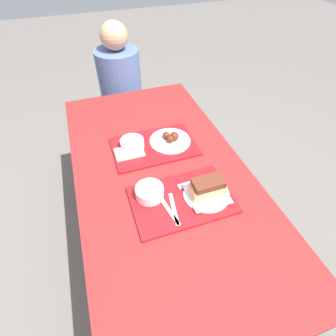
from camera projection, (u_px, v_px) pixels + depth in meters
The scene contains 14 objects.
ground_plane at pixel (163, 243), 1.82m from camera, with size 12.00×12.00×0.00m, color #605B56.
picnic_table at pixel (162, 182), 1.38m from camera, with size 0.84×1.67×0.72m.
picnic_bench_far at pixel (125, 115), 2.26m from camera, with size 0.80×0.28×0.47m.
tray_near at pixel (182, 199), 1.18m from camera, with size 0.45×0.30×0.01m.
tray_far at pixel (154, 146), 1.44m from camera, with size 0.45×0.30×0.01m.
bowl_coleslaw_near at pixel (149, 192), 1.16m from camera, with size 0.13×0.13×0.05m.
brisket_sandwich_plate at pixel (207, 190), 1.16m from camera, with size 0.21×0.21×0.09m.
plastic_fork_near at pixel (169, 210), 1.12m from camera, with size 0.05×0.17×0.00m.
plastic_knife_near at pixel (174, 209), 1.13m from camera, with size 0.04×0.17×0.00m.
condiment_packet at pixel (182, 186), 1.22m from camera, with size 0.04×0.03×0.01m.
bowl_coleslaw_far at pixel (132, 143), 1.40m from camera, with size 0.13×0.13×0.05m.
wings_plate_far at pixel (170, 139), 1.45m from camera, with size 0.23×0.23×0.06m.
napkin_far at pixel (129, 152), 1.39m from camera, with size 0.15×0.10×0.01m.
person_seated_across at pixel (119, 76), 2.01m from camera, with size 0.32×0.32×0.66m.
Camera 1 is at (-0.27, -0.89, 1.66)m, focal length 28.00 mm.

